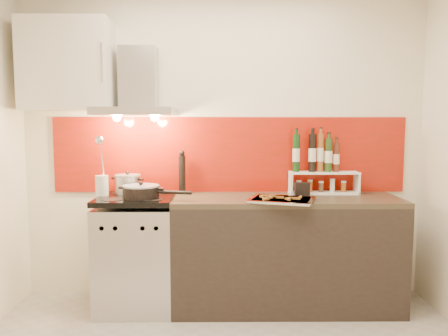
{
  "coord_description": "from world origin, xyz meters",
  "views": [
    {
      "loc": [
        -0.03,
        -2.34,
        1.48
      ],
      "look_at": [
        0.0,
        0.95,
        1.15
      ],
      "focal_mm": 35.0,
      "sensor_mm": 36.0,
      "label": 1
    }
  ],
  "objects_px": {
    "range_stove": "(137,254)",
    "saute_pan": "(142,192)",
    "baking_tray": "(281,199)",
    "counter": "(286,252)",
    "pepper_mill": "(182,173)",
    "stock_pot": "(128,184)"
  },
  "relations": [
    {
      "from": "baking_tray",
      "to": "range_stove",
      "type": "bearing_deg",
      "value": 170.7
    },
    {
      "from": "baking_tray",
      "to": "saute_pan",
      "type": "bearing_deg",
      "value": 174.5
    },
    {
      "from": "saute_pan",
      "to": "baking_tray",
      "type": "relative_size",
      "value": 0.96
    },
    {
      "from": "counter",
      "to": "pepper_mill",
      "type": "relative_size",
      "value": 4.97
    },
    {
      "from": "counter",
      "to": "baking_tray",
      "type": "height_order",
      "value": "baking_tray"
    },
    {
      "from": "counter",
      "to": "pepper_mill",
      "type": "bearing_deg",
      "value": 166.77
    },
    {
      "from": "pepper_mill",
      "to": "baking_tray",
      "type": "height_order",
      "value": "pepper_mill"
    },
    {
      "from": "range_stove",
      "to": "baking_tray",
      "type": "relative_size",
      "value": 1.62
    },
    {
      "from": "stock_pot",
      "to": "baking_tray",
      "type": "distance_m",
      "value": 1.27
    },
    {
      "from": "range_stove",
      "to": "saute_pan",
      "type": "relative_size",
      "value": 1.68
    },
    {
      "from": "stock_pot",
      "to": "pepper_mill",
      "type": "xyz_separation_m",
      "value": [
        0.44,
        0.06,
        0.09
      ]
    },
    {
      "from": "baking_tray",
      "to": "counter",
      "type": "bearing_deg",
      "value": 70.54
    },
    {
      "from": "saute_pan",
      "to": "baking_tray",
      "type": "xyz_separation_m",
      "value": [
        1.07,
        -0.1,
        -0.04
      ]
    },
    {
      "from": "baking_tray",
      "to": "pepper_mill",
      "type": "bearing_deg",
      "value": 153.51
    },
    {
      "from": "stock_pot",
      "to": "pepper_mill",
      "type": "bearing_deg",
      "value": 7.97
    },
    {
      "from": "saute_pan",
      "to": "pepper_mill",
      "type": "bearing_deg",
      "value": 44.97
    },
    {
      "from": "range_stove",
      "to": "counter",
      "type": "xyz_separation_m",
      "value": [
        1.2,
        0.0,
        0.01
      ]
    },
    {
      "from": "counter",
      "to": "pepper_mill",
      "type": "distance_m",
      "value": 1.07
    },
    {
      "from": "saute_pan",
      "to": "pepper_mill",
      "type": "distance_m",
      "value": 0.42
    },
    {
      "from": "pepper_mill",
      "to": "range_stove",
      "type": "bearing_deg",
      "value": -149.69
    },
    {
      "from": "range_stove",
      "to": "saute_pan",
      "type": "xyz_separation_m",
      "value": [
        0.06,
        -0.08,
        0.52
      ]
    },
    {
      "from": "pepper_mill",
      "to": "baking_tray",
      "type": "distance_m",
      "value": 0.89
    }
  ]
}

